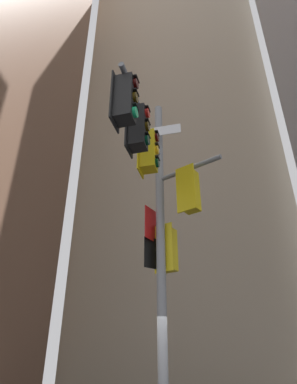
# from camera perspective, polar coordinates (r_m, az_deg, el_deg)

# --- Properties ---
(building_mid_block) EXTENTS (17.02, 17.02, 44.28)m
(building_mid_block) POSITION_cam_1_polar(r_m,az_deg,el_deg) (38.23, 5.45, 4.32)
(building_mid_block) COLOR tan
(building_mid_block) RESTS_ON ground
(signal_pole_assembly) EXTENTS (2.19, 3.58, 8.15)m
(signal_pole_assembly) POSITION_cam_1_polar(r_m,az_deg,el_deg) (7.44, 1.48, -0.50)
(signal_pole_assembly) COLOR gray
(signal_pole_assembly) RESTS_ON ground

